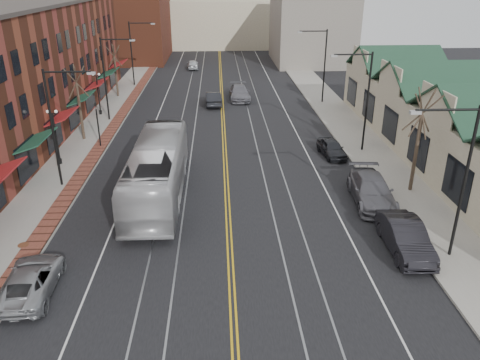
{
  "coord_description": "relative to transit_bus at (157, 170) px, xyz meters",
  "views": [
    {
      "loc": [
        -0.49,
        -14.32,
        13.64
      ],
      "look_at": [
        0.78,
        11.98,
        2.0
      ],
      "focal_mm": 35.0,
      "sensor_mm": 36.0,
      "label": 1
    }
  ],
  "objects": [
    {
      "name": "distant_car_far",
      "position": [
        0.26,
        45.6,
        -1.13
      ],
      "size": [
        1.92,
        4.26,
        1.42
      ],
      "primitive_type": "imported",
      "rotation": [
        0.0,
        0.0,
        3.2
      ],
      "color": "silver",
      "rests_on": "ground"
    },
    {
      "name": "sidewalk_right",
      "position": [
        16.54,
        5.82,
        -1.76
      ],
      "size": [
        4.0,
        120.0,
        0.15
      ],
      "primitive_type": "cube",
      "color": "gray",
      "rests_on": "ground"
    },
    {
      "name": "backdrop_mid",
      "position": [
        4.54,
        70.82,
        2.66
      ],
      "size": [
        22.0,
        14.0,
        9.0
      ],
      "primitive_type": "cube",
      "color": "#B6A88C",
      "rests_on": "ground"
    },
    {
      "name": "streetlight_r_1",
      "position": [
        15.58,
        7.82,
        3.19
      ],
      "size": [
        3.33,
        0.25,
        8.0
      ],
      "color": "black",
      "rests_on": "sidewalk_right"
    },
    {
      "name": "distant_car_left",
      "position": [
        3.54,
        23.41,
        -1.07
      ],
      "size": [
        1.86,
        4.77,
        1.55
      ],
      "primitive_type": "imported",
      "rotation": [
        0.0,
        0.0,
        3.19
      ],
      "color": "black",
      "rests_on": "ground"
    },
    {
      "name": "lamppost_l_3",
      "position": [
        -8.26,
        19.82,
        0.36
      ],
      "size": [
        0.84,
        0.28,
        4.27
      ],
      "color": "black",
      "rests_on": "sidewalk_left"
    },
    {
      "name": "streetlight_l_2",
      "position": [
        -6.51,
        17.82,
        3.19
      ],
      "size": [
        3.33,
        0.25,
        8.0
      ],
      "color": "black",
      "rests_on": "sidewalk_left"
    },
    {
      "name": "parked_car_b",
      "position": [
        13.84,
        -7.5,
        -1.0
      ],
      "size": [
        1.89,
        5.15,
        1.68
      ],
      "primitive_type": "imported",
      "rotation": [
        0.0,
        0.0,
        -0.02
      ],
      "color": "black",
      "rests_on": "ground"
    },
    {
      "name": "streetlight_l_3",
      "position": [
        -6.51,
        33.82,
        3.19
      ],
      "size": [
        3.33,
        0.25,
        8.0
      ],
      "color": "black",
      "rests_on": "sidewalk_left"
    },
    {
      "name": "building_right",
      "position": [
        22.54,
        5.82,
        0.46
      ],
      "size": [
        8.0,
        36.0,
        4.6
      ],
      "primitive_type": "cube",
      "color": "#B6A88C",
      "rests_on": "ground"
    },
    {
      "name": "ground",
      "position": [
        4.54,
        -14.18,
        -1.84
      ],
      "size": [
        160.0,
        160.0,
        0.0
      ],
      "primitive_type": "plane",
      "color": "black",
      "rests_on": "ground"
    },
    {
      "name": "backdrop_right",
      "position": [
        19.54,
        50.82,
        3.66
      ],
      "size": [
        12.0,
        16.0,
        11.0
      ],
      "primitive_type": "cube",
      "color": "slate",
      "rests_on": "ground"
    },
    {
      "name": "tree_left_far",
      "position": [
        -7.96,
        27.82,
        1.44
      ],
      "size": [
        1.66,
        1.28,
        6.02
      ],
      "color": "#382B21",
      "rests_on": "sidewalk_left"
    },
    {
      "name": "sidewalk_left",
      "position": [
        -7.46,
        5.82,
        -1.76
      ],
      "size": [
        4.0,
        120.0,
        0.15
      ],
      "primitive_type": "cube",
      "color": "gray",
      "rests_on": "ground"
    },
    {
      "name": "transit_bus",
      "position": [
        0.0,
        0.0,
        0.0
      ],
      "size": [
        3.14,
        13.22,
        3.68
      ],
      "primitive_type": "imported",
      "rotation": [
        0.0,
        0.0,
        3.14
      ],
      "color": "silver",
      "rests_on": "ground"
    },
    {
      "name": "parked_suv",
      "position": [
        -4.76,
        -10.18,
        -1.16
      ],
      "size": [
        2.46,
        4.99,
        1.36
      ],
      "primitive_type": "imported",
      "rotation": [
        0.0,
        0.0,
        3.18
      ],
      "color": "#9A9DA1",
      "rests_on": "ground"
    },
    {
      "name": "tree_right_mid",
      "position": [
        17.04,
        -0.18,
        1.91
      ],
      "size": [
        1.9,
        1.46,
        6.93
      ],
      "color": "#382B21",
      "rests_on": "sidewalk_right"
    },
    {
      "name": "parked_car_a",
      "position": [
        13.84,
        -7.49,
        -1.17
      ],
      "size": [
        1.92,
        4.04,
        1.33
      ],
      "primitive_type": "imported",
      "rotation": [
        0.0,
        0.0,
        -0.09
      ],
      "color": "#A0A4A7",
      "rests_on": "ground"
    },
    {
      "name": "backdrop_left",
      "position": [
        -11.46,
        55.82,
        5.16
      ],
      "size": [
        14.0,
        18.0,
        14.0
      ],
      "primitive_type": "cube",
      "color": "brown",
      "rests_on": "ground"
    },
    {
      "name": "parked_car_d",
      "position": [
        13.21,
        6.85,
        -1.16
      ],
      "size": [
        2.04,
        4.13,
        1.35
      ],
      "primitive_type": "imported",
      "rotation": [
        0.0,
        0.0,
        0.11
      ],
      "color": "#222328",
      "rests_on": "ground"
    },
    {
      "name": "building_left",
      "position": [
        -14.46,
        12.82,
        3.66
      ],
      "size": [
        10.0,
        50.0,
        11.0
      ],
      "primitive_type": "cube",
      "color": "brown",
      "rests_on": "ground"
    },
    {
      "name": "lamppost_l_2",
      "position": [
        -8.26,
        5.82,
        0.36
      ],
      "size": [
        0.84,
        0.28,
        4.27
      ],
      "color": "black",
      "rests_on": "sidewalk_left"
    },
    {
      "name": "parked_car_c",
      "position": [
        13.84,
        -1.67,
        -0.98
      ],
      "size": [
        2.86,
        6.11,
        1.72
      ],
      "primitive_type": "imported",
      "rotation": [
        0.0,
        0.0,
        -0.08
      ],
      "color": "#5C5B62",
      "rests_on": "ground"
    },
    {
      "name": "tree_left_near",
      "position": [
        -7.96,
        11.82,
        1.67
      ],
      "size": [
        1.78,
        1.37,
        6.48
      ],
      "color": "#382B21",
      "rests_on": "sidewalk_left"
    },
    {
      "name": "distant_car_right",
      "position": [
        6.61,
        25.86,
        -1.02
      ],
      "size": [
        2.42,
        5.71,
        1.65
      ],
      "primitive_type": "imported",
      "rotation": [
        0.0,
        0.0,
        0.02
      ],
      "color": "slate",
      "rests_on": "ground"
    },
    {
      "name": "traffic_signal",
      "position": [
        -6.06,
        9.82,
        0.51
      ],
      "size": [
        0.18,
        0.15,
        3.8
      ],
      "color": "black",
      "rests_on": "sidewalk_left"
    },
    {
      "name": "streetlight_r_0",
      "position": [
        15.58,
        -8.18,
        3.19
      ],
      "size": [
        3.33,
        0.25,
        8.0
      ],
      "color": "black",
      "rests_on": "sidewalk_right"
    },
    {
      "name": "streetlight_r_2",
      "position": [
        15.58,
        23.82,
        3.19
      ],
      "size": [
        3.33,
        0.25,
        8.0
      ],
      "color": "black",
      "rests_on": "sidewalk_right"
    },
    {
      "name": "streetlight_l_1",
      "position": [
        -6.51,
        1.82,
        3.19
      ],
      "size": [
        3.33,
        0.25,
        8.0
      ],
      "color": "black",
      "rests_on": "sidewalk_left"
    },
    {
      "name": "manhole_far",
      "position": [
        -6.66,
        -6.18,
        -1.68
      ],
      "size": [
        0.6,
        0.6,
        0.02
      ],
      "primitive_type": "cylinder",
      "color": "#592D19",
      "rests_on": "sidewalk_left"
    }
  ]
}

